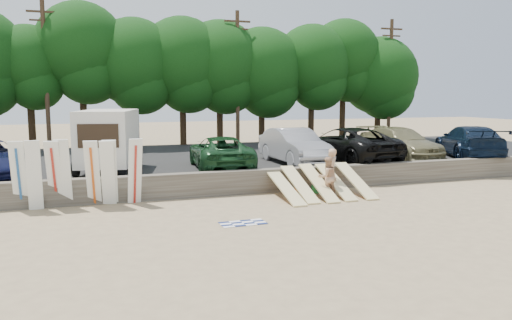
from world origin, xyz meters
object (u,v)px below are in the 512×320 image
object	(u,v)px
box_trailer	(109,137)
car_2	(294,146)
car_1	(220,152)
car_3	(346,144)
car_4	(400,143)
cooler	(317,189)
beachgoer_b	(327,177)
car_5	(469,141)
beachgoer_a	(331,172)

from	to	relation	value
box_trailer	car_2	distance (m)	8.98
box_trailer	car_1	world-z (taller)	box_trailer
box_trailer	car_3	size ratio (longest dim) A/B	0.74
car_2	car_4	distance (m)	6.24
car_2	cooler	bearing A→B (deg)	-101.50
box_trailer	car_2	world-z (taller)	box_trailer
car_1	car_2	xyz separation A→B (m)	(3.94, 0.43, 0.12)
car_4	beachgoer_b	size ratio (longest dim) A/B	3.45
car_3	car_5	xyz separation A→B (m)	(7.33, -0.61, -0.01)
car_3	beachgoer_a	xyz separation A→B (m)	(-3.23, -4.52, -0.61)
cooler	car_4	bearing A→B (deg)	37.69
car_2	cooler	xyz separation A→B (m)	(-0.71, -4.13, -1.42)
beachgoer_b	car_5	bearing A→B (deg)	-160.00
car_1	beachgoer_b	distance (m)	5.71
car_3	car_5	bearing A→B (deg)	166.93
car_4	cooler	bearing A→B (deg)	-151.45
cooler	car_1	bearing A→B (deg)	138.08
car_3	car_4	distance (m)	3.41
car_2	car_3	world-z (taller)	car_3
box_trailer	car_2	xyz separation A→B (m)	(8.95, -0.20, -0.67)
car_5	beachgoer_a	bearing A→B (deg)	44.07
box_trailer	beachgoer_a	size ratio (longest dim) A/B	2.42
beachgoer_a	beachgoer_b	bearing A→B (deg)	14.32
box_trailer	car_4	xyz separation A→B (m)	(15.19, -0.20, -0.71)
car_2	car_3	xyz separation A→B (m)	(2.84, -0.22, 0.01)
car_5	beachgoer_a	xyz separation A→B (m)	(-10.56, -3.91, -0.60)
car_3	beachgoer_a	size ratio (longest dim) A/B	3.28
car_1	car_3	bearing A→B (deg)	-173.07
beachgoer_a	beachgoer_b	xyz separation A→B (m)	(-0.35, -0.38, -0.14)
box_trailer	car_3	bearing A→B (deg)	10.98
car_3	beachgoer_b	world-z (taller)	car_3
beachgoer_b	cooler	size ratio (longest dim) A/B	4.38
car_5	beachgoer_a	distance (m)	11.27
car_4	car_1	bearing A→B (deg)	-179.78
beachgoer_a	cooler	bearing A→B (deg)	-94.54
car_3	beachgoer_b	xyz separation A→B (m)	(-3.58, -4.90, -0.75)
car_3	beachgoer_a	world-z (taller)	car_3
box_trailer	beachgoer_a	xyz separation A→B (m)	(8.57, -4.94, -1.27)
car_3	cooler	size ratio (longest dim) A/B	16.76
beachgoer_a	cooler	size ratio (longest dim) A/B	5.11
car_2	car_4	world-z (taller)	car_2
car_1	car_5	bearing A→B (deg)	-176.48
car_4	car_2	bearing A→B (deg)	177.81
box_trailer	car_1	distance (m)	5.11
cooler	car_3	bearing A→B (deg)	54.75
car_5	beachgoer_b	xyz separation A→B (m)	(-10.91, -4.29, -0.74)
car_1	cooler	bearing A→B (deg)	136.26
car_3	car_2	bearing A→B (deg)	-12.68
box_trailer	beachgoer_a	world-z (taller)	box_trailer
car_2	car_1	bearing A→B (deg)	-175.55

